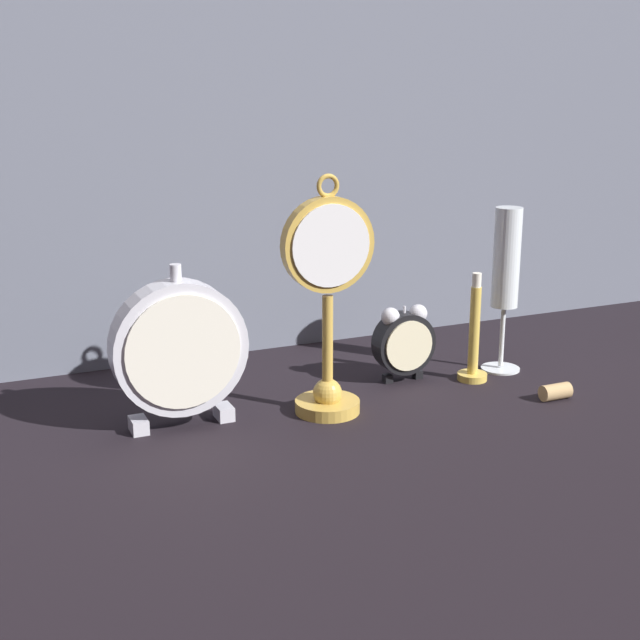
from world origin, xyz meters
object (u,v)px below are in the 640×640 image
alarm_clock_twin_bell (404,340)px  mantel_clock_silver (179,349)px  champagne_flute (506,270)px  brass_candlestick (474,344)px  pocket_watch_on_stand (328,304)px  wine_cork (555,392)px

alarm_clock_twin_bell → mantel_clock_silver: bearing=-173.5°
champagne_flute → brass_candlestick: bearing=-161.1°
alarm_clock_twin_bell → brass_candlestick: bearing=-21.8°
alarm_clock_twin_bell → mantel_clock_silver: size_ratio=0.54×
alarm_clock_twin_bell → pocket_watch_on_stand: bearing=-155.4°
mantel_clock_silver → alarm_clock_twin_bell: bearing=6.5°
pocket_watch_on_stand → mantel_clock_silver: size_ratio=1.50×
alarm_clock_twin_bell → mantel_clock_silver: 0.34m
alarm_clock_twin_bell → champagne_flute: 0.18m
brass_candlestick → pocket_watch_on_stand: bearing=-172.6°
champagne_flute → brass_candlestick: size_ratio=1.54×
alarm_clock_twin_bell → champagne_flute: champagne_flute is taller
mantel_clock_silver → brass_candlestick: bearing=0.1°
champagne_flute → wine_cork: (-0.00, -0.13, -0.14)m
pocket_watch_on_stand → alarm_clock_twin_bell: (0.15, 0.07, -0.08)m
alarm_clock_twin_bell → brass_candlestick: (0.09, -0.04, -0.01)m
champagne_flute → wine_cork: 0.19m
mantel_clock_silver → wine_cork: (0.49, -0.11, -0.09)m
alarm_clock_twin_bell → wine_cork: alarm_clock_twin_bell is taller
pocket_watch_on_stand → wine_cork: bearing=-15.2°
champagne_flute → alarm_clock_twin_bell: bearing=174.5°
brass_candlestick → wine_cork: 0.13m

